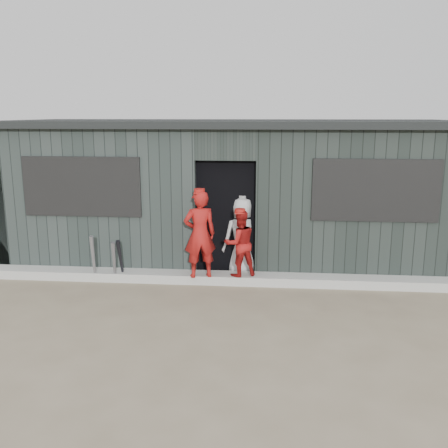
# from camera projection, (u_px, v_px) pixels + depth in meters

# --- Properties ---
(ground) EXTENTS (80.00, 80.00, 0.00)m
(ground) POSITION_uv_depth(u_px,v_px,m) (212.00, 328.00, 6.51)
(ground) COLOR #6F614C
(ground) RESTS_ON ground
(curb) EXTENTS (8.00, 0.36, 0.15)m
(curb) POSITION_uv_depth(u_px,v_px,m) (224.00, 278.00, 8.26)
(curb) COLOR #A0A09B
(curb) RESTS_ON ground
(bat_left) EXTENTS (0.10, 0.22, 0.81)m
(bat_left) POSITION_uv_depth(u_px,v_px,m) (93.00, 259.00, 8.19)
(bat_left) COLOR gray
(bat_left) RESTS_ON ground
(bat_mid) EXTENTS (0.12, 0.25, 0.72)m
(bat_mid) POSITION_uv_depth(u_px,v_px,m) (114.00, 262.00, 8.17)
(bat_mid) COLOR slate
(bat_mid) RESTS_ON ground
(bat_right) EXTENTS (0.07, 0.29, 0.74)m
(bat_right) POSITION_uv_depth(u_px,v_px,m) (121.00, 260.00, 8.23)
(bat_right) COLOR black
(bat_right) RESTS_ON ground
(player_red_left) EXTENTS (0.60, 0.48, 1.42)m
(player_red_left) POSITION_uv_depth(u_px,v_px,m) (200.00, 234.00, 7.96)
(player_red_left) COLOR maroon
(player_red_left) RESTS_ON curb
(player_red_right) EXTENTS (0.65, 0.58, 1.08)m
(player_red_right) POSITION_uv_depth(u_px,v_px,m) (240.00, 243.00, 8.06)
(player_red_right) COLOR maroon
(player_red_right) RESTS_ON curb
(player_grey_back) EXTENTS (0.80, 0.69, 1.38)m
(player_grey_back) POSITION_uv_depth(u_px,v_px,m) (242.00, 237.00, 8.49)
(player_grey_back) COLOR #B4B4B4
(player_grey_back) RESTS_ON ground
(dugout) EXTENTS (8.30, 3.30, 2.62)m
(dugout) POSITION_uv_depth(u_px,v_px,m) (232.00, 191.00, 9.64)
(dugout) COLOR black
(dugout) RESTS_ON ground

